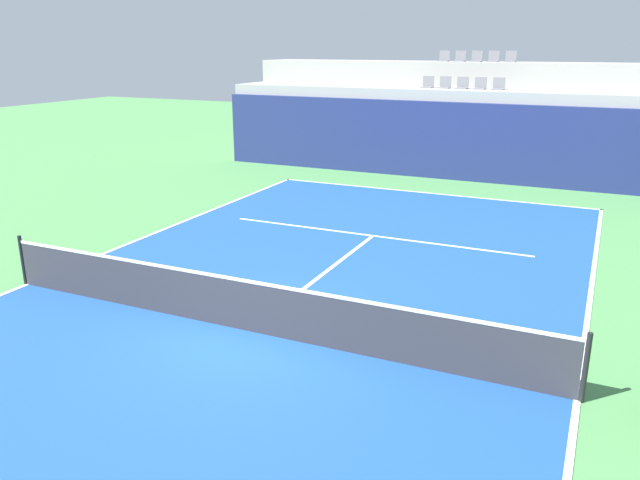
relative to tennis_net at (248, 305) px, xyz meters
name	(u,v)px	position (x,y,z in m)	size (l,w,h in m)	color
ground_plane	(249,331)	(0.00, 0.00, -0.51)	(80.00, 80.00, 0.00)	#4C8C4C
court_surface	(249,331)	(0.00, 0.00, -0.50)	(11.00, 24.00, 0.01)	#1E4C99
baseline_far	(429,193)	(0.00, 11.95, -0.50)	(11.00, 0.10, 0.00)	white
sideline_left	(28,284)	(-5.45, 0.00, -0.50)	(0.10, 24.00, 0.00)	white
sideline_right	(577,400)	(5.45, 0.00, -0.50)	(0.10, 24.00, 0.00)	white
service_line_far	(373,236)	(0.00, 6.40, -0.50)	(8.26, 0.10, 0.00)	white
centre_service_line	(323,274)	(0.00, 3.20, -0.50)	(0.10, 6.40, 0.00)	white
back_wall	(450,141)	(0.00, 14.65, 0.92)	(18.84, 0.30, 2.86)	navy
stands_tier_lower	(459,131)	(0.00, 16.00, 1.12)	(18.84, 2.40, 3.26)	#9E9E99
stands_tier_upper	(472,113)	(0.00, 18.40, 1.59)	(18.84, 2.40, 4.20)	#9E9E99
seating_row_lower	(462,85)	(0.00, 16.10, 2.88)	(3.17, 0.44, 0.44)	slate
seating_row_upper	(477,59)	(0.00, 18.50, 3.82)	(3.17, 0.44, 0.44)	slate
tennis_net	(248,305)	(0.00, 0.00, 0.00)	(11.08, 0.08, 1.07)	black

